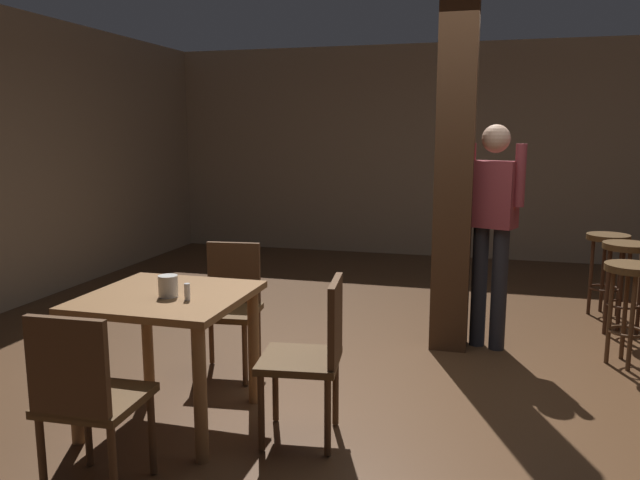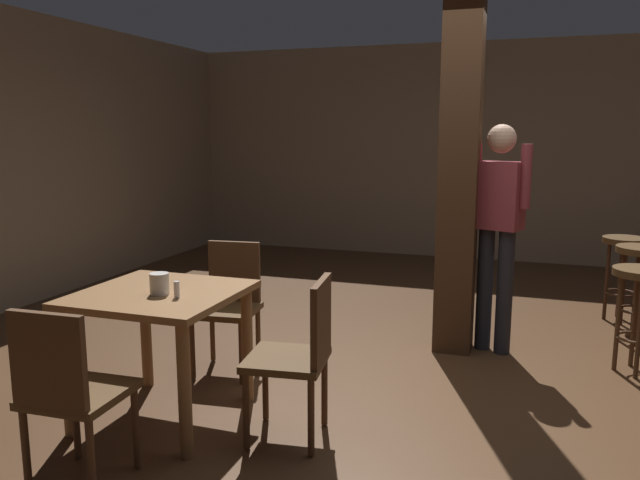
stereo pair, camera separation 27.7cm
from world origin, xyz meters
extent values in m
plane|color=#4C301C|center=(0.00, 0.00, 0.00)|extent=(10.80, 10.80, 0.00)
cube|color=gray|center=(0.00, 4.50, 1.40)|extent=(8.00, 0.10, 2.80)
cube|color=#422816|center=(0.12, 0.81, 1.40)|extent=(0.28, 0.28, 2.80)
cube|color=brown|center=(-1.34, -0.94, 0.75)|extent=(0.87, 0.87, 0.04)
cylinder|color=brown|center=(-0.97, -0.57, 0.36)|extent=(0.07, 0.07, 0.73)
cylinder|color=brown|center=(-1.70, -0.57, 0.36)|extent=(0.07, 0.07, 0.73)
cylinder|color=brown|center=(-0.97, -1.30, 0.36)|extent=(0.07, 0.07, 0.73)
cylinder|color=brown|center=(-1.70, -1.30, 0.36)|extent=(0.07, 0.07, 0.73)
cube|color=#4C3319|center=(-1.31, -1.67, 0.45)|extent=(0.44, 0.44, 0.04)
cube|color=#4C301C|center=(-1.30, -1.86, 0.68)|extent=(0.38, 0.05, 0.45)
cylinder|color=#4C301C|center=(-1.49, -1.50, 0.23)|extent=(0.04, 0.04, 0.43)
cylinder|color=#4C301C|center=(-1.14, -1.48, 0.23)|extent=(0.04, 0.04, 0.43)
cylinder|color=#4C301C|center=(-1.48, -1.85, 0.23)|extent=(0.04, 0.04, 0.43)
cylinder|color=#4C301C|center=(-1.13, -1.83, 0.23)|extent=(0.04, 0.04, 0.43)
cube|color=#4C3319|center=(-1.31, -0.20, 0.45)|extent=(0.46, 0.46, 0.04)
cube|color=#4C301C|center=(-1.33, -0.01, 0.68)|extent=(0.38, 0.08, 0.45)
cylinder|color=#4C301C|center=(-1.12, -0.35, 0.23)|extent=(0.04, 0.04, 0.43)
cylinder|color=#4C301C|center=(-1.47, -0.39, 0.23)|extent=(0.04, 0.04, 0.43)
cylinder|color=#4C301C|center=(-1.16, -0.01, 0.23)|extent=(0.04, 0.04, 0.43)
cylinder|color=#4C301C|center=(-1.50, -0.04, 0.23)|extent=(0.04, 0.04, 0.43)
cube|color=#4C3319|center=(-0.56, -0.94, 0.45)|extent=(0.47, 0.47, 0.04)
cube|color=#4C301C|center=(-0.37, -0.91, 0.68)|extent=(0.08, 0.38, 0.45)
cylinder|color=#4C301C|center=(-0.71, -1.13, 0.23)|extent=(0.04, 0.04, 0.43)
cylinder|color=#4C301C|center=(-0.75, -0.78, 0.23)|extent=(0.04, 0.04, 0.43)
cylinder|color=#4C301C|center=(-0.36, -1.09, 0.23)|extent=(0.04, 0.04, 0.43)
cylinder|color=#4C301C|center=(-0.41, -0.74, 0.23)|extent=(0.04, 0.04, 0.43)
cylinder|color=beige|center=(-1.30, -0.99, 0.83)|extent=(0.11, 0.11, 0.12)
cylinder|color=silver|center=(-1.16, -1.03, 0.81)|extent=(0.03, 0.03, 0.09)
cube|color=maroon|center=(0.41, 0.87, 1.20)|extent=(0.39, 0.31, 0.50)
sphere|color=tan|center=(0.41, 0.87, 1.61)|extent=(0.27, 0.27, 0.21)
cylinder|color=#232328|center=(0.49, 0.84, 0.47)|extent=(0.16, 0.16, 0.95)
cylinder|color=#232328|center=(0.34, 0.90, 0.47)|extent=(0.16, 0.16, 0.95)
cylinder|color=maroon|center=(0.60, 0.80, 1.35)|extent=(0.10, 0.10, 0.46)
cylinder|color=maroon|center=(0.23, 0.94, 1.35)|extent=(0.10, 0.10, 0.46)
cylinder|color=#4C3319|center=(1.38, 0.74, 0.72)|extent=(0.37, 0.37, 0.05)
torus|color=#4C301C|center=(1.38, 0.74, 0.25)|extent=(0.26, 0.26, 0.02)
cylinder|color=#4C301C|center=(1.38, 0.86, 0.35)|extent=(0.03, 0.03, 0.69)
cylinder|color=#4C301C|center=(1.38, 0.62, 0.35)|extent=(0.03, 0.03, 0.69)
cylinder|color=#4C301C|center=(1.26, 0.74, 0.35)|extent=(0.03, 0.03, 0.69)
cylinder|color=#4C3319|center=(1.48, 1.45, 0.75)|extent=(0.38, 0.38, 0.05)
torus|color=#382114|center=(1.48, 1.45, 0.26)|extent=(0.27, 0.27, 0.02)
cylinder|color=#382114|center=(1.48, 1.58, 0.36)|extent=(0.03, 0.03, 0.73)
cylinder|color=#382114|center=(1.48, 1.33, 0.36)|extent=(0.03, 0.03, 0.73)
cylinder|color=#382114|center=(1.61, 1.45, 0.36)|extent=(0.03, 0.03, 0.73)
cylinder|color=#382114|center=(1.36, 1.45, 0.36)|extent=(0.03, 0.03, 0.73)
cylinder|color=#4C3319|center=(1.44, 2.04, 0.73)|extent=(0.37, 0.37, 0.05)
torus|color=#382114|center=(1.44, 2.04, 0.26)|extent=(0.26, 0.26, 0.02)
cylinder|color=#382114|center=(1.44, 2.16, 0.35)|extent=(0.03, 0.03, 0.70)
cylinder|color=#382114|center=(1.44, 1.92, 0.35)|extent=(0.03, 0.03, 0.70)
cylinder|color=#382114|center=(1.56, 2.04, 0.35)|extent=(0.03, 0.03, 0.70)
cylinder|color=#382114|center=(1.31, 2.04, 0.35)|extent=(0.03, 0.03, 0.70)
camera|label=1|loc=(0.39, -3.99, 1.66)|focal=35.00mm
camera|label=2|loc=(0.66, -3.91, 1.66)|focal=35.00mm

